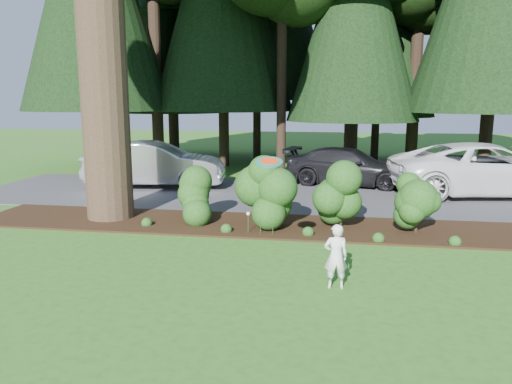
{
  "coord_description": "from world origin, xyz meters",
  "views": [
    {
      "loc": [
        1.5,
        -9.06,
        3.25
      ],
      "look_at": [
        -0.19,
        1.12,
        1.3
      ],
      "focal_mm": 35.0,
      "sensor_mm": 36.0,
      "label": 1
    }
  ],
  "objects": [
    {
      "name": "ground",
      "position": [
        0.0,
        0.0,
        0.0
      ],
      "size": [
        80.0,
        80.0,
        0.0
      ],
      "primitive_type": "plane",
      "color": "#2A611B",
      "rests_on": "ground"
    },
    {
      "name": "mulch_bed",
      "position": [
        0.0,
        3.25,
        0.03
      ],
      "size": [
        16.0,
        2.5,
        0.05
      ],
      "primitive_type": "cube",
      "color": "black",
      "rests_on": "ground"
    },
    {
      "name": "driveway",
      "position": [
        0.0,
        7.5,
        0.01
      ],
      "size": [
        22.0,
        6.0,
        0.03
      ],
      "primitive_type": "cube",
      "color": "#38383A",
      "rests_on": "ground"
    },
    {
      "name": "shrub_row",
      "position": [
        0.77,
        3.14,
        0.81
      ],
      "size": [
        6.53,
        1.6,
        1.61
      ],
      "color": "#164314",
      "rests_on": "ground"
    },
    {
      "name": "lily_cluster",
      "position": [
        -0.3,
        2.4,
        0.5
      ],
      "size": [
        0.69,
        0.09,
        0.57
      ],
      "color": "#164314",
      "rests_on": "ground"
    },
    {
      "name": "car_silver_wagon",
      "position": [
        -5.12,
        8.19,
        0.86
      ],
      "size": [
        5.23,
        2.47,
        1.66
      ],
      "primitive_type": "imported",
      "rotation": [
        0.0,
        0.0,
        1.72
      ],
      "color": "#B9B9BE",
      "rests_on": "driveway"
    },
    {
      "name": "car_white_suv",
      "position": [
        6.42,
        8.47,
        0.91
      ],
      "size": [
        6.69,
        3.87,
        1.75
      ],
      "primitive_type": "imported",
      "rotation": [
        0.0,
        0.0,
        1.73
      ],
      "color": "silver",
      "rests_on": "driveway"
    },
    {
      "name": "car_dark_suv",
      "position": [
        1.89,
        9.8,
        0.72
      ],
      "size": [
        5.06,
        2.87,
        1.38
      ],
      "primitive_type": "imported",
      "rotation": [
        0.0,
        0.0,
        1.36
      ],
      "color": "black",
      "rests_on": "driveway"
    },
    {
      "name": "child",
      "position": [
        1.51,
        -0.72,
        0.57
      ],
      "size": [
        0.45,
        0.33,
        1.14
      ],
      "primitive_type": "imported",
      "rotation": [
        0.0,
        0.0,
        3.29
      ],
      "color": "white",
      "rests_on": "ground"
    },
    {
      "name": "frisbee",
      "position": [
        0.29,
        -0.37,
        2.14
      ],
      "size": [
        0.49,
        0.47,
        0.17
      ],
      "color": "#167974",
      "rests_on": "ground"
    }
  ]
}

